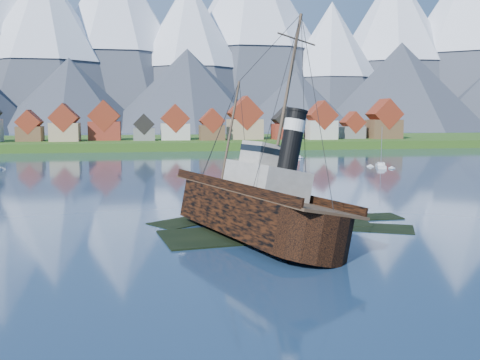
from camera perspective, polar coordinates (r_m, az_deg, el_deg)
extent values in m
plane|color=navy|center=(60.50, 3.11, -5.35)|extent=(1400.00, 1400.00, 0.00)
cube|color=black|center=(58.06, 0.66, -6.19)|extent=(19.08, 11.42, 1.00)
cube|color=black|center=(65.91, 7.42, -4.70)|extent=(15.15, 9.76, 1.00)
cube|color=black|center=(69.59, 3.03, -3.95)|extent=(11.45, 9.06, 1.00)
cube|color=black|center=(63.44, 13.98, -5.35)|extent=(10.27, 8.34, 1.00)
cube|color=black|center=(65.08, -5.87, -4.85)|extent=(9.42, 8.68, 1.00)
cube|color=black|center=(70.00, 14.24, -4.15)|extent=(6.00, 4.00, 1.00)
cube|color=#2B4D16|center=(228.31, -6.63, 3.72)|extent=(600.00, 80.00, 3.20)
cube|color=#3F3D38|center=(190.46, -5.94, 3.08)|extent=(600.00, 2.50, 2.00)
cube|color=brown|center=(214.91, -21.49, 4.61)|extent=(9.00, 8.00, 5.50)
cube|color=maroon|center=(214.81, -21.55, 5.78)|extent=(9.16, 8.16, 9.16)
cube|color=tan|center=(209.73, -18.17, 4.88)|extent=(10.50, 9.00, 6.80)
cube|color=maroon|center=(209.64, -18.22, 6.32)|extent=(10.69, 9.18, 10.69)
cube|color=maroon|center=(214.20, -14.22, 5.11)|extent=(12.00, 8.50, 7.20)
cube|color=maroon|center=(214.11, -14.27, 6.65)|extent=(12.22, 8.67, 12.22)
cube|color=slate|center=(208.68, -10.19, 4.83)|extent=(8.00, 7.00, 4.80)
cube|color=black|center=(208.58, -10.21, 5.89)|extent=(8.15, 7.14, 8.15)
cube|color=beige|center=(211.96, -6.93, 5.14)|extent=(11.00, 9.50, 6.40)
cube|color=maroon|center=(211.86, -6.95, 6.54)|extent=(11.20, 9.69, 11.20)
cube|color=brown|center=(209.22, -3.03, 5.08)|extent=(9.50, 8.00, 5.80)
cube|color=maroon|center=(209.12, -3.03, 6.34)|extent=(9.67, 8.16, 9.67)
cube|color=tan|center=(216.26, 0.51, 5.44)|extent=(13.50, 10.00, 8.00)
cube|color=maroon|center=(216.18, 0.51, 7.14)|extent=(13.75, 10.20, 13.75)
cube|color=maroon|center=(216.87, 4.83, 5.18)|extent=(10.00, 8.50, 6.20)
cube|color=black|center=(216.77, 4.85, 6.48)|extent=(10.18, 8.67, 10.18)
cube|color=beige|center=(218.01, 8.61, 5.31)|extent=(11.50, 9.00, 7.50)
cube|color=maroon|center=(217.92, 8.64, 6.84)|extent=(11.71, 9.18, 11.71)
cube|color=slate|center=(226.98, 11.89, 4.99)|extent=(9.00, 7.50, 5.00)
cube|color=maroon|center=(226.89, 11.91, 6.03)|extent=(9.16, 7.65, 9.16)
cube|color=brown|center=(230.28, 15.10, 5.27)|extent=(12.50, 10.00, 7.80)
cube|color=maroon|center=(230.20, 15.15, 6.80)|extent=(12.73, 10.20, 12.73)
cone|color=#2D333D|center=(523.25, -20.01, 13.19)|extent=(180.00, 180.00, 150.00)
cone|color=white|center=(527.54, -20.15, 16.43)|extent=(111.60, 111.60, 90.00)
cone|color=#2D333D|center=(558.25, -13.07, 14.57)|extent=(210.00, 210.00, 180.00)
cone|color=white|center=(564.22, -13.18, 18.19)|extent=(130.20, 130.20, 108.00)
cone|color=#2D333D|center=(532.45, -5.42, 13.19)|extent=(170.00, 170.00, 145.00)
cone|color=white|center=(536.36, -5.45, 16.27)|extent=(105.40, 105.40, 87.00)
cone|color=#2D333D|center=(589.85, 1.23, 15.31)|extent=(240.00, 240.00, 200.00)
cone|color=#2D333D|center=(551.16, 9.68, 11.87)|extent=(150.00, 150.00, 125.00)
cone|color=white|center=(553.88, 9.73, 14.44)|extent=(93.00, 93.00, 75.00)
cone|color=#2D333D|center=(611.67, 16.02, 13.33)|extent=(200.00, 200.00, 170.00)
cone|color=white|center=(616.49, 16.13, 16.47)|extent=(124.00, 124.00, 102.00)
cone|color=#2D333D|center=(638.74, 23.31, 13.66)|extent=(230.00, 230.00, 190.00)
cone|color=white|center=(644.61, 23.48, 17.01)|extent=(142.60, 142.60, 114.00)
cone|color=#2D333D|center=(435.46, -17.67, 8.54)|extent=(120.00, 120.00, 58.00)
cone|color=#2D333D|center=(428.24, -5.60, 9.40)|extent=(136.00, 136.00, 66.00)
cone|color=#2D333D|center=(448.01, 6.05, 8.26)|extent=(110.00, 110.00, 50.00)
cone|color=#2D333D|center=(478.41, 16.73, 9.43)|extent=(150.00, 150.00, 75.00)
cube|color=black|center=(56.94, 0.90, -3.72)|extent=(7.28, 20.97, 4.37)
cone|color=black|center=(70.16, -1.20, -1.68)|extent=(7.28, 7.28, 7.28)
cylinder|color=black|center=(46.91, 3.34, -6.06)|extent=(7.28, 7.28, 4.37)
cube|color=#4C3826|center=(56.56, 0.90, -1.44)|extent=(7.13, 27.67, 0.26)
cube|color=black|center=(55.94, -2.61, -1.06)|extent=(0.21, 26.79, 0.94)
cube|color=black|center=(57.25, 4.34, -0.89)|extent=(0.21, 26.79, 0.94)
cube|color=#ADA89E|center=(54.83, 1.22, -0.07)|extent=(5.41, 8.84, 3.12)
cube|color=#ADA89E|center=(55.58, 1.01, 2.83)|extent=(3.74, 4.16, 2.29)
cylinder|color=black|center=(51.10, 1.98, 4.45)|extent=(1.98, 1.98, 5.82)
cylinder|color=silver|center=(51.06, 1.99, 6.08)|extent=(2.08, 2.08, 1.14)
cylinder|color=#473828|center=(64.16, -0.50, 5.25)|extent=(0.29, 0.29, 12.48)
cylinder|color=#473828|center=(53.53, 1.47, 11.14)|extent=(0.33, 0.33, 13.52)
cube|color=silver|center=(135.13, 14.79, 1.33)|extent=(4.31, 7.84, 1.08)
cube|color=silver|center=(135.05, 14.80, 1.69)|extent=(2.29, 2.57, 0.63)
cylinder|color=gray|center=(134.74, 14.86, 3.53)|extent=(0.13, 0.13, 9.34)
cube|color=silver|center=(164.46, 5.75, 2.50)|extent=(3.53, 10.28, 1.21)
cube|color=silver|center=(164.39, 5.76, 2.83)|extent=(2.49, 3.03, 0.71)
cylinder|color=gray|center=(164.11, 5.78, 4.54)|extent=(0.14, 0.14, 10.48)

